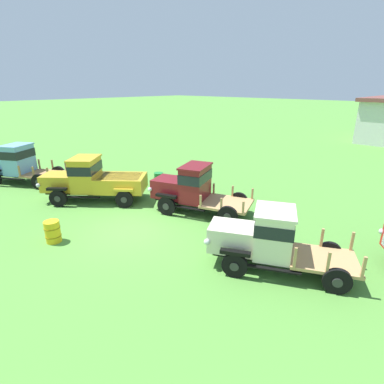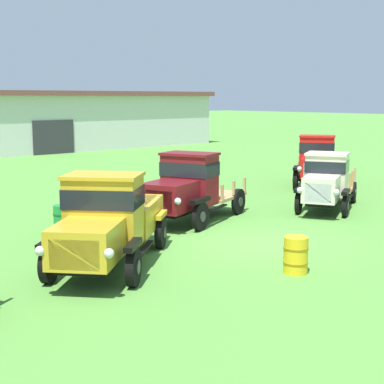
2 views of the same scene
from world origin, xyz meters
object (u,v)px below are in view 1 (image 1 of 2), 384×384
Objects in this scene: vintage_truck_second_in_line at (94,179)px; vintage_truck_far_side at (267,238)px; oil_drum_near_fence at (53,232)px; vintage_truck_midrow_center at (191,187)px; oil_drum_beside_row at (159,180)px; vintage_truck_foreground_near at (16,163)px.

vintage_truck_second_in_line is 1.05× the size of vintage_truck_far_side.
vintage_truck_far_side reaches higher than oil_drum_near_fence.
vintage_truck_midrow_center is 5.84× the size of oil_drum_near_fence.
vintage_truck_midrow_center is 4.03m from oil_drum_beside_row.
oil_drum_near_fence is at bearing -50.34° from vintage_truck_second_in_line.
oil_drum_near_fence is (-6.74, -3.98, -0.66)m from vintage_truck_far_side.
oil_drum_beside_row is (-8.75, 3.04, -0.65)m from vintage_truck_far_side.
vintage_truck_midrow_center is at bearing 20.62° from vintage_truck_foreground_near.
oil_drum_beside_row is (-3.77, 1.25, -0.73)m from vintage_truck_midrow_center.
vintage_truck_foreground_near is at bearing 168.83° from oil_drum_near_fence.
vintage_truck_second_in_line is 5.16m from vintage_truck_midrow_center.
vintage_truck_midrow_center is (10.68, 4.02, -0.05)m from vintage_truck_foreground_near.
vintage_truck_midrow_center is 1.05× the size of vintage_truck_far_side.
oil_drum_near_fence is (8.91, -1.76, -0.78)m from vintage_truck_foreground_near.
vintage_truck_midrow_center reaches higher than oil_drum_beside_row.
vintage_truck_far_side is at bearing -19.80° from vintage_truck_midrow_center.
oil_drum_near_fence is at bearing -106.98° from vintage_truck_midrow_center.
vintage_truck_second_in_line reaches higher than vintage_truck_midrow_center.
vintage_truck_midrow_center is at bearing 160.20° from vintage_truck_far_side.
vintage_truck_foreground_near reaches higher than oil_drum_near_fence.
oil_drum_beside_row is at bearing 161.71° from vintage_truck_midrow_center.
vintage_truck_second_in_line is at bearing 15.01° from vintage_truck_foreground_near.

